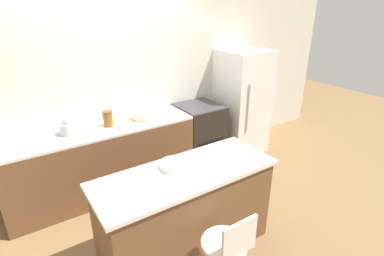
# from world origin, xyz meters

# --- Properties ---
(ground_plane) EXTENTS (14.00, 14.00, 0.00)m
(ground_plane) POSITION_xyz_m (0.00, 0.00, 0.00)
(ground_plane) COLOR brown
(wall_back) EXTENTS (8.00, 0.06, 2.60)m
(wall_back) POSITION_xyz_m (0.00, 0.68, 1.30)
(wall_back) COLOR beige
(wall_back) RESTS_ON ground_plane
(back_counter) EXTENTS (2.32, 0.63, 0.91)m
(back_counter) POSITION_xyz_m (-0.35, 0.34, 0.45)
(back_counter) COLOR brown
(back_counter) RESTS_ON ground_plane
(kitchen_island) EXTENTS (1.71, 0.65, 0.90)m
(kitchen_island) POSITION_xyz_m (-0.01, -1.09, 0.45)
(kitchen_island) COLOR brown
(kitchen_island) RESTS_ON ground_plane
(oven_range) EXTENTS (0.62, 0.65, 0.91)m
(oven_range) POSITION_xyz_m (1.13, 0.34, 0.45)
(oven_range) COLOR black
(oven_range) RESTS_ON ground_plane
(refrigerator) EXTENTS (0.70, 0.71, 1.65)m
(refrigerator) POSITION_xyz_m (1.95, 0.31, 0.82)
(refrigerator) COLOR silver
(refrigerator) RESTS_ON ground_plane
(kettle) EXTENTS (0.20, 0.20, 0.22)m
(kettle) POSITION_xyz_m (-0.69, 0.34, 1.00)
(kettle) COLOR silver
(kettle) RESTS_ON back_counter
(mixing_bowl) EXTENTS (0.30, 0.30, 0.09)m
(mixing_bowl) POSITION_xyz_m (0.24, 0.34, 0.96)
(mixing_bowl) COLOR beige
(mixing_bowl) RESTS_ON back_counter
(canister_jar) EXTENTS (0.12, 0.12, 0.18)m
(canister_jar) POSITION_xyz_m (-0.23, 0.34, 1.00)
(canister_jar) COLOR brown
(canister_jar) RESTS_ON back_counter
(fruit_bowl) EXTENTS (0.27, 0.27, 0.06)m
(fruit_bowl) POSITION_xyz_m (-0.06, -0.97, 0.93)
(fruit_bowl) COLOR white
(fruit_bowl) RESTS_ON kitchen_island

